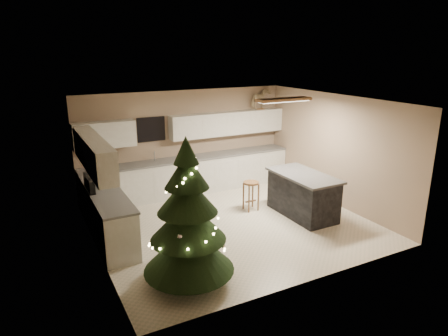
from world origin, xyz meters
The scene contains 8 objects.
ground_plane centered at (0.00, 0.00, 0.00)m, with size 5.50×5.50×0.00m, color beige.
room_shell centered at (0.02, 0.00, 1.75)m, with size 5.52×5.02×2.61m.
cabinetry centered at (-0.91, 1.65, 0.76)m, with size 5.50×3.20×2.00m.
island centered at (1.64, -0.29, 0.48)m, with size 0.90×1.70×0.95m.
bar_stool centered at (0.77, 0.49, 0.51)m, with size 0.35×0.35×0.68m.
christmas_tree centered at (-1.64, -1.60, 0.98)m, with size 1.49×1.44×2.38m.
toddler centered at (-0.76, -0.06, 0.38)m, with size 0.28×0.18×0.76m, color black.
rocking_horse centered at (2.14, 2.33, 2.28)m, with size 0.68×0.50×0.54m.
Camera 1 is at (-3.75, -6.84, 3.57)m, focal length 32.00 mm.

